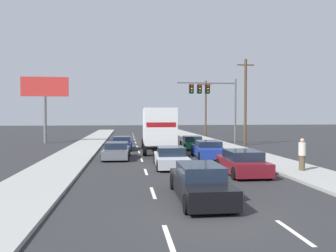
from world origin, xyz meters
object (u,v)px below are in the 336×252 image
(car_silver, at_px, (171,158))
(car_black, at_px, (200,183))
(car_navy, at_px, (122,143))
(car_green, at_px, (192,143))
(roadside_billboard, at_px, (45,94))
(pedestrian_near_corner, at_px, (302,154))
(car_blue, at_px, (208,150))
(utility_pole_far, at_px, (206,108))
(box_truck, at_px, (158,128))
(traffic_signal_mast, at_px, (209,94))
(car_gray, at_px, (117,151))
(car_maroon, at_px, (242,163))
(utility_pole_mid, at_px, (245,101))

(car_silver, xyz_separation_m, car_black, (0.05, -7.86, 0.05))
(car_navy, xyz_separation_m, car_green, (6.54, -0.11, -0.01))
(roadside_billboard, xyz_separation_m, pedestrian_near_corner, (18.63, -21.84, -4.51))
(car_blue, height_order, roadside_billboard, roadside_billboard)
(car_navy, relative_size, utility_pole_far, 0.49)
(box_truck, distance_m, car_silver, 7.90)
(traffic_signal_mast, bearing_deg, roadside_billboard, 165.05)
(utility_pole_far, bearing_deg, box_truck, -113.59)
(car_black, bearing_deg, car_green, 79.54)
(car_gray, distance_m, car_maroon, 9.96)
(utility_pole_mid, bearing_deg, car_blue, -124.56)
(box_truck, height_order, utility_pole_mid, utility_pole_mid)
(box_truck, bearing_deg, utility_pole_far, 66.41)
(box_truck, distance_m, traffic_signal_mast, 9.33)
(car_green, bearing_deg, car_blue, -90.92)
(car_navy, height_order, car_blue, car_blue)
(roadside_billboard, bearing_deg, utility_pole_mid, -14.93)
(car_black, bearing_deg, utility_pole_far, 75.97)
(car_gray, bearing_deg, car_maroon, -46.31)
(box_truck, height_order, utility_pole_far, utility_pole_far)
(utility_pole_mid, bearing_deg, car_black, -114.49)
(car_gray, distance_m, box_truck, 5.06)
(car_blue, xyz_separation_m, roadside_billboard, (-15.15, 14.77, 4.94))
(car_gray, bearing_deg, car_navy, 87.36)
(box_truck, xyz_separation_m, utility_pole_mid, (9.66, 5.32, 2.51))
(car_green, height_order, roadside_billboard, roadside_billboard)
(car_maroon, relative_size, roadside_billboard, 0.58)
(traffic_signal_mast, xyz_separation_m, utility_pole_mid, (3.58, -0.95, -0.76))
(car_navy, bearing_deg, car_black, -80.34)
(car_maroon, height_order, roadside_billboard, roadside_billboard)
(pedestrian_near_corner, bearing_deg, roadside_billboard, 130.47)
(car_gray, distance_m, car_blue, 6.74)
(car_navy, height_order, car_silver, car_silver)
(car_gray, height_order, car_black, car_black)
(car_gray, height_order, roadside_billboard, roadside_billboard)
(utility_pole_mid, bearing_deg, roadside_billboard, 165.07)
(box_truck, xyz_separation_m, car_silver, (0.08, -7.75, -1.56))
(traffic_signal_mast, distance_m, utility_pole_mid, 3.78)
(traffic_signal_mast, relative_size, pedestrian_near_corner, 3.99)
(box_truck, bearing_deg, utility_pole_mid, 28.85)
(car_maroon, distance_m, traffic_signal_mast, 17.81)
(car_maroon, relative_size, pedestrian_near_corner, 2.46)
(box_truck, bearing_deg, car_maroon, -71.58)
(car_black, height_order, car_maroon, car_black)
(utility_pole_mid, xyz_separation_m, pedestrian_near_corner, (-2.76, -16.13, -3.60))
(box_truck, relative_size, utility_pole_far, 1.05)
(traffic_signal_mast, bearing_deg, utility_pole_mid, -14.85)
(car_gray, distance_m, utility_pole_mid, 16.21)
(car_silver, relative_size, car_green, 1.11)
(box_truck, xyz_separation_m, car_maroon, (3.56, -10.69, -1.51))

